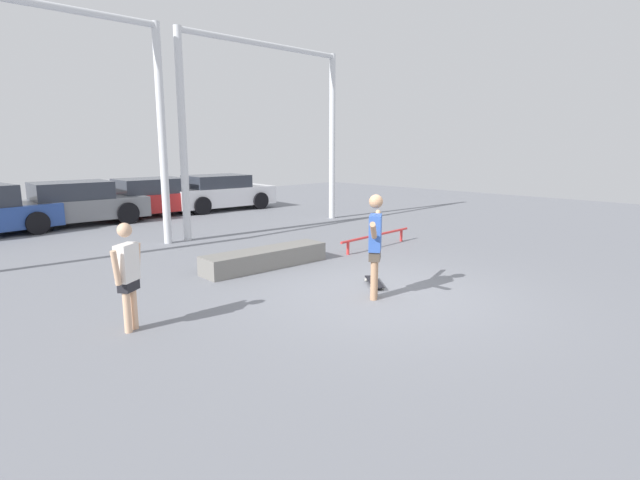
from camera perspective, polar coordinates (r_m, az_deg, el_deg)
The scene contains 11 objects.
ground_plane at distance 8.64m, azimuth 7.19°, elevation -6.29°, with size 36.00×36.00×0.00m, color slate.
skateboarder at distance 8.23m, azimuth 6.32°, elevation -0.07°, with size 1.25×0.90×1.75m.
skateboard at distance 9.21m, azimuth 6.22°, elevation -4.78°, with size 0.69×0.76×0.08m.
grind_box at distance 10.48m, azimuth -6.25°, elevation -2.08°, with size 2.81×0.65×0.39m, color slate.
grind_rail at distance 12.47m, azimuth 6.46°, elevation 0.39°, with size 2.70×0.14×0.34m.
canopy_support_left at distance 12.27m, azimuth -29.80°, elevation 13.41°, with size 5.85×0.20×5.43m.
canopy_support_right at distance 15.25m, azimuth -6.09°, elevation 14.01°, with size 5.85×0.20×5.43m.
parked_car_grey at distance 17.61m, azimuth -26.08°, elevation 3.72°, with size 4.17×2.17×1.37m.
parked_car_red at distance 18.88m, azimuth -18.44°, elevation 4.64°, with size 4.17×2.14×1.34m.
parked_car_white at distance 19.94m, azimuth -11.37°, elevation 5.32°, with size 4.19×2.25×1.35m.
bystander at distance 7.27m, azimuth -21.13°, elevation -3.41°, with size 0.58×0.39×1.51m.
Camera 1 is at (-6.59, -4.97, 2.56)m, focal length 28.00 mm.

